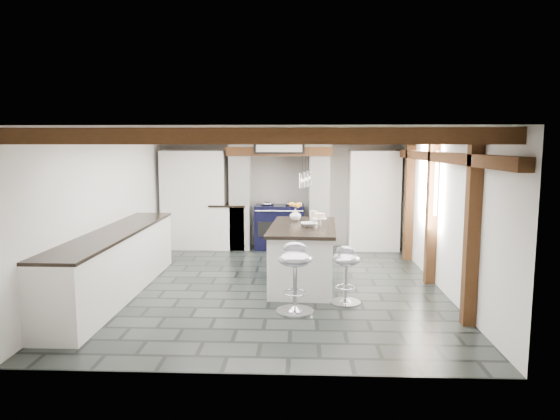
{
  "coord_description": "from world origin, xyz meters",
  "views": [
    {
      "loc": [
        0.42,
        -7.4,
        2.14
      ],
      "look_at": [
        0.1,
        0.4,
        1.1
      ],
      "focal_mm": 32.0,
      "sensor_mm": 36.0,
      "label": 1
    }
  ],
  "objects_px": {
    "bar_stool_near": "(346,269)",
    "bar_stool_far": "(295,270)",
    "range_cooker": "(280,226)",
    "kitchen_island": "(303,254)"
  },
  "relations": [
    {
      "from": "range_cooker",
      "to": "bar_stool_far",
      "type": "distance_m",
      "value": 3.95
    },
    {
      "from": "bar_stool_near",
      "to": "bar_stool_far",
      "type": "distance_m",
      "value": 0.79
    },
    {
      "from": "bar_stool_far",
      "to": "range_cooker",
      "type": "bearing_deg",
      "value": 106.74
    },
    {
      "from": "kitchen_island",
      "to": "bar_stool_far",
      "type": "xyz_separation_m",
      "value": [
        -0.1,
        -1.29,
        0.09
      ]
    },
    {
      "from": "bar_stool_near",
      "to": "bar_stool_far",
      "type": "bearing_deg",
      "value": -126.89
    },
    {
      "from": "range_cooker",
      "to": "bar_stool_far",
      "type": "bearing_deg",
      "value": -84.75
    },
    {
      "from": "range_cooker",
      "to": "bar_stool_near",
      "type": "xyz_separation_m",
      "value": [
        1.04,
        -3.54,
        0.02
      ]
    },
    {
      "from": "range_cooker",
      "to": "kitchen_island",
      "type": "distance_m",
      "value": 2.69
    },
    {
      "from": "range_cooker",
      "to": "kitchen_island",
      "type": "bearing_deg",
      "value": -80.08
    },
    {
      "from": "kitchen_island",
      "to": "bar_stool_near",
      "type": "relative_size",
      "value": 2.45
    }
  ]
}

